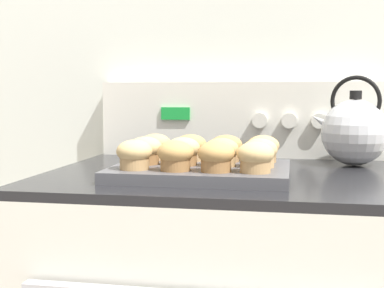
# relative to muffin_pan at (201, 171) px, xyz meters

# --- Properties ---
(wall_back) EXTENTS (8.00, 0.05, 2.40)m
(wall_back) POSITION_rel_muffin_pan_xyz_m (0.04, 0.41, 0.30)
(wall_back) COLOR silver
(wall_back) RESTS_ON ground_plane
(control_panel) EXTENTS (0.74, 0.07, 0.20)m
(control_panel) POSITION_rel_muffin_pan_xyz_m (0.04, 0.36, 0.09)
(control_panel) COLOR silver
(control_panel) RESTS_ON stove_range
(muffin_pan) EXTENTS (0.35, 0.27, 0.02)m
(muffin_pan) POSITION_rel_muffin_pan_xyz_m (0.00, 0.00, 0.00)
(muffin_pan) COLOR #4C4C51
(muffin_pan) RESTS_ON stove_range
(muffin_r0_c0) EXTENTS (0.07, 0.07, 0.06)m
(muffin_r0_c0) POSITION_rel_muffin_pan_xyz_m (-0.12, -0.08, 0.04)
(muffin_r0_c0) COLOR tan
(muffin_r0_c0) RESTS_ON muffin_pan
(muffin_r0_c1) EXTENTS (0.07, 0.07, 0.06)m
(muffin_r0_c1) POSITION_rel_muffin_pan_xyz_m (-0.04, -0.08, 0.04)
(muffin_r0_c1) COLOR olive
(muffin_r0_c1) RESTS_ON muffin_pan
(muffin_r0_c2) EXTENTS (0.07, 0.07, 0.06)m
(muffin_r0_c2) POSITION_rel_muffin_pan_xyz_m (0.04, -0.08, 0.04)
(muffin_r0_c2) COLOR olive
(muffin_r0_c2) RESTS_ON muffin_pan
(muffin_r0_c3) EXTENTS (0.07, 0.07, 0.06)m
(muffin_r0_c3) POSITION_rel_muffin_pan_xyz_m (0.11, -0.07, 0.04)
(muffin_r0_c3) COLOR tan
(muffin_r0_c3) RESTS_ON muffin_pan
(muffin_r1_c0) EXTENTS (0.07, 0.07, 0.06)m
(muffin_r1_c0) POSITION_rel_muffin_pan_xyz_m (-0.12, 0.00, 0.04)
(muffin_r1_c0) COLOR olive
(muffin_r1_c0) RESTS_ON muffin_pan
(muffin_r1_c1) EXTENTS (0.07, 0.07, 0.06)m
(muffin_r1_c1) POSITION_rel_muffin_pan_xyz_m (-0.04, -0.00, 0.04)
(muffin_r1_c1) COLOR olive
(muffin_r1_c1) RESTS_ON muffin_pan
(muffin_r1_c2) EXTENTS (0.07, 0.07, 0.06)m
(muffin_r1_c2) POSITION_rel_muffin_pan_xyz_m (0.04, -0.00, 0.04)
(muffin_r1_c2) COLOR tan
(muffin_r1_c2) RESTS_ON muffin_pan
(muffin_r1_c3) EXTENTS (0.07, 0.07, 0.06)m
(muffin_r1_c3) POSITION_rel_muffin_pan_xyz_m (0.12, -0.00, 0.04)
(muffin_r1_c3) COLOR tan
(muffin_r1_c3) RESTS_ON muffin_pan
(muffin_r2_c0) EXTENTS (0.07, 0.07, 0.06)m
(muffin_r2_c0) POSITION_rel_muffin_pan_xyz_m (-0.12, 0.08, 0.04)
(muffin_r2_c0) COLOR tan
(muffin_r2_c0) RESTS_ON muffin_pan
(muffin_r2_c1) EXTENTS (0.07, 0.07, 0.06)m
(muffin_r2_c1) POSITION_rel_muffin_pan_xyz_m (-0.04, 0.07, 0.04)
(muffin_r2_c1) COLOR tan
(muffin_r2_c1) RESTS_ON muffin_pan
(muffin_r2_c2) EXTENTS (0.07, 0.07, 0.06)m
(muffin_r2_c2) POSITION_rel_muffin_pan_xyz_m (0.04, 0.08, 0.04)
(muffin_r2_c2) COLOR #A37A4C
(muffin_r2_c2) RESTS_ON muffin_pan
(muffin_r2_c3) EXTENTS (0.07, 0.07, 0.06)m
(muffin_r2_c3) POSITION_rel_muffin_pan_xyz_m (0.12, 0.08, 0.04)
(muffin_r2_c3) COLOR #A37A4C
(muffin_r2_c3) RESTS_ON muffin_pan
(tea_kettle) EXTENTS (0.19, 0.15, 0.21)m
(tea_kettle) POSITION_rel_muffin_pan_xyz_m (0.32, 0.23, 0.07)
(tea_kettle) COLOR silver
(tea_kettle) RESTS_ON stove_range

